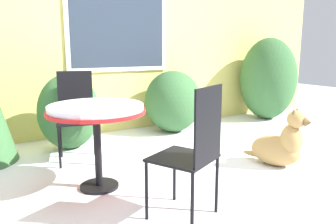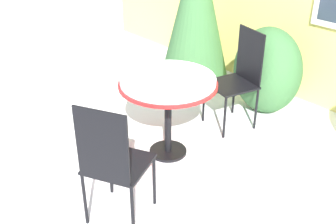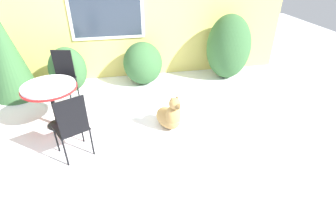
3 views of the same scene
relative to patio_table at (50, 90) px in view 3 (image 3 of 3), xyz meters
The scene contains 10 objects.
ground_plane 1.12m from the patio_table, 21.73° to the right, with size 16.00×16.00×0.00m, color white.
house_wall 2.20m from the patio_table, 65.21° to the left, with size 8.00×0.10×2.86m.
shrub_left 1.32m from the patio_table, 86.76° to the left, with size 0.73×0.61×0.91m.
shrub_middle 2.12m from the patio_table, 41.16° to the left, with size 0.82×0.81×0.89m.
shrub_right 3.72m from the patio_table, 21.25° to the left, with size 0.95×0.95×1.39m.
evergreen_bush 1.59m from the patio_table, 126.58° to the left, with size 0.85×0.85×1.75m.
patio_table is the anchor object (origin of this frame).
patio_chair_near_table 0.88m from the patio_table, 86.60° to the left, with size 0.49×0.49×0.96m.
patio_chair_far_side 0.96m from the patio_table, 64.89° to the right, with size 0.54×0.54×0.96m.
dog 1.90m from the patio_table, 12.97° to the right, with size 0.49×0.68×0.62m.
Camera 3 is at (0.24, -3.55, 2.47)m, focal length 28.00 mm.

